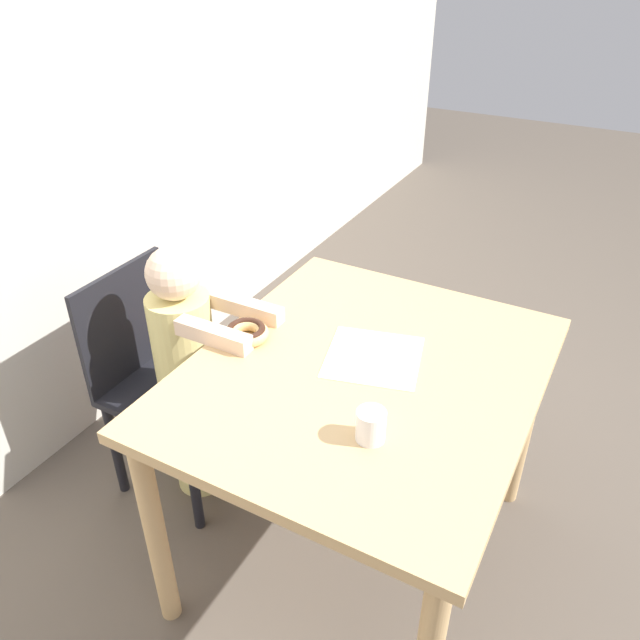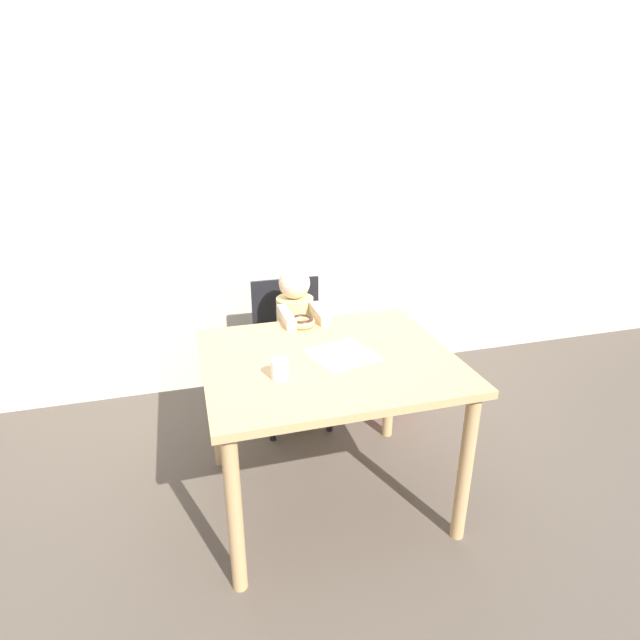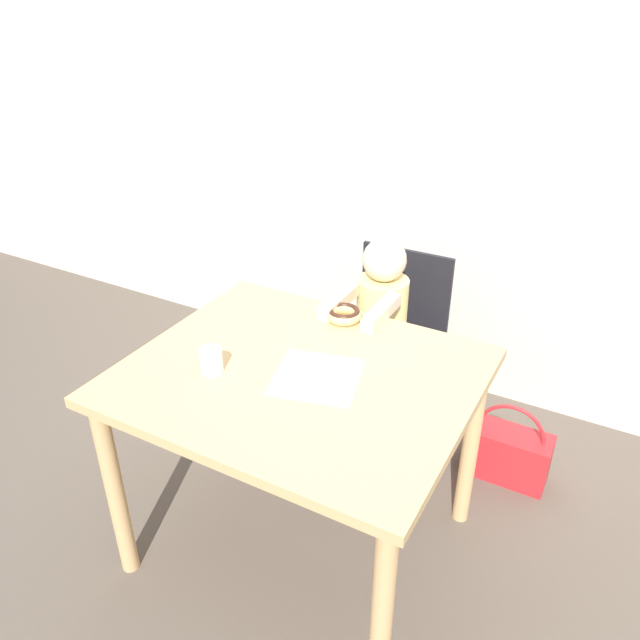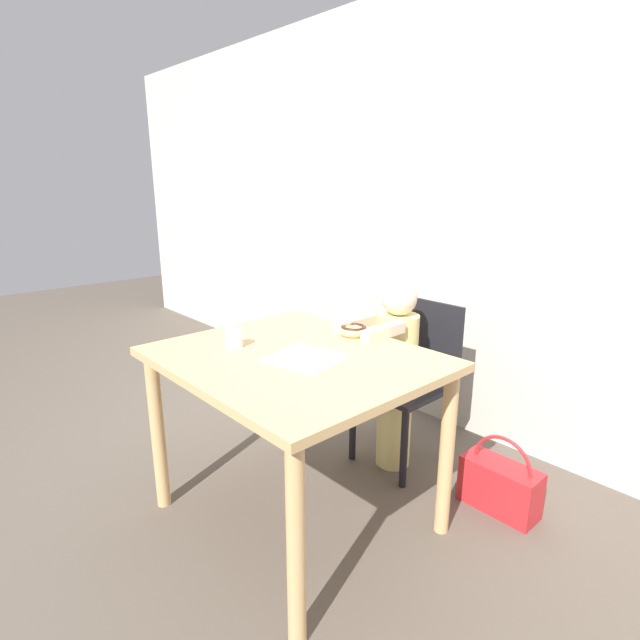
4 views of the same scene
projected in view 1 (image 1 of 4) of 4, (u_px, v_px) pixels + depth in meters
ground_plane at (355, 548)px, 2.13m from camera, size 12.00×12.00×0.00m
wall_back at (3, 131)px, 1.99m from camera, size 8.00×0.05×2.50m
dining_table at (362, 399)px, 1.78m from camera, size 1.09×0.92×0.76m
chair at (163, 380)px, 2.21m from camera, size 0.41×0.42×0.84m
child_figure at (188, 373)px, 2.12m from camera, size 0.23×0.44×0.99m
donut at (246, 332)px, 1.84m from camera, size 0.13×0.13×0.04m
napkin at (374, 357)px, 1.77m from camera, size 0.32×0.32×0.00m
handbag at (268, 371)px, 2.78m from camera, size 0.34×0.15×0.36m
cup at (371, 425)px, 1.47m from camera, size 0.07×0.07×0.08m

